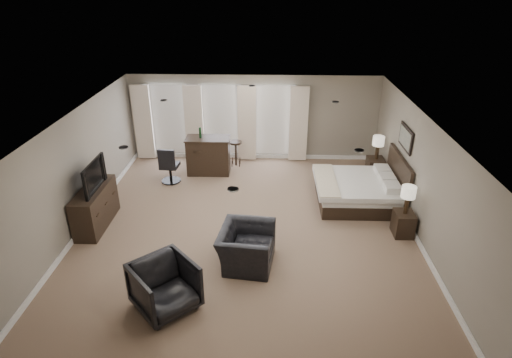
{
  "coord_description": "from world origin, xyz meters",
  "views": [
    {
      "loc": [
        0.5,
        -8.22,
        5.26
      ],
      "look_at": [
        0.2,
        0.4,
        1.1
      ],
      "focal_mm": 30.0,
      "sensor_mm": 36.0,
      "label": 1
    }
  ],
  "objects_px": {
    "nightstand_near": "(403,224)",
    "dresser": "(95,207)",
    "nightstand_far": "(375,168)",
    "bed": "(353,180)",
    "armchair_near": "(246,241)",
    "armchair_far": "(165,284)",
    "tv": "(91,186)",
    "bar_stool_right": "(236,153)",
    "desk_chair": "(170,164)",
    "bar_counter": "(208,155)",
    "bar_stool_left": "(199,162)",
    "lamp_far": "(378,148)",
    "lamp_near": "(407,200)"
  },
  "relations": [
    {
      "from": "nightstand_near",
      "to": "dresser",
      "type": "height_order",
      "value": "dresser"
    },
    {
      "from": "bar_stool_left",
      "to": "lamp_far",
      "type": "bearing_deg",
      "value": -0.71
    },
    {
      "from": "armchair_far",
      "to": "nightstand_far",
      "type": "bearing_deg",
      "value": 6.56
    },
    {
      "from": "dresser",
      "to": "armchair_far",
      "type": "bearing_deg",
      "value": -50.27
    },
    {
      "from": "armchair_far",
      "to": "bar_counter",
      "type": "xyz_separation_m",
      "value": [
        -0.0,
        5.59,
        0.05
      ]
    },
    {
      "from": "bar_stool_left",
      "to": "desk_chair",
      "type": "distance_m",
      "value": 0.87
    },
    {
      "from": "nightstand_near",
      "to": "lamp_near",
      "type": "xyz_separation_m",
      "value": [
        0.0,
        0.0,
        0.59
      ]
    },
    {
      "from": "bed",
      "to": "tv",
      "type": "bearing_deg",
      "value": -167.95
    },
    {
      "from": "nightstand_far",
      "to": "bed",
      "type": "bearing_deg",
      "value": -121.54
    },
    {
      "from": "bar_counter",
      "to": "bar_stool_left",
      "type": "xyz_separation_m",
      "value": [
        -0.27,
        -0.15,
        -0.14
      ]
    },
    {
      "from": "nightstand_far",
      "to": "dresser",
      "type": "height_order",
      "value": "dresser"
    },
    {
      "from": "nightstand_far",
      "to": "bar_stool_right",
      "type": "height_order",
      "value": "bar_stool_right"
    },
    {
      "from": "armchair_near",
      "to": "armchair_far",
      "type": "height_order",
      "value": "armchair_near"
    },
    {
      "from": "bed",
      "to": "tv",
      "type": "xyz_separation_m",
      "value": [
        -6.03,
        -1.29,
        0.36
      ]
    },
    {
      "from": "nightstand_near",
      "to": "armchair_far",
      "type": "xyz_separation_m",
      "value": [
        -4.72,
        -2.48,
        0.22
      ]
    },
    {
      "from": "nightstand_near",
      "to": "armchair_near",
      "type": "distance_m",
      "value": 3.61
    },
    {
      "from": "bar_counter",
      "to": "desk_chair",
      "type": "height_order",
      "value": "bar_counter"
    },
    {
      "from": "dresser",
      "to": "nightstand_far",
      "type": "bearing_deg",
      "value": 21.58
    },
    {
      "from": "lamp_far",
      "to": "bar_counter",
      "type": "height_order",
      "value": "lamp_far"
    },
    {
      "from": "dresser",
      "to": "desk_chair",
      "type": "distance_m",
      "value": 2.61
    },
    {
      "from": "lamp_near",
      "to": "bar_counter",
      "type": "distance_m",
      "value": 5.67
    },
    {
      "from": "armchair_far",
      "to": "bar_stool_right",
      "type": "height_order",
      "value": "armchair_far"
    },
    {
      "from": "bed",
      "to": "bar_stool_left",
      "type": "relative_size",
      "value": 2.46
    },
    {
      "from": "bar_stool_left",
      "to": "bar_stool_right",
      "type": "relative_size",
      "value": 1.06
    },
    {
      "from": "desk_chair",
      "to": "bar_stool_right",
      "type": "bearing_deg",
      "value": -140.25
    },
    {
      "from": "lamp_far",
      "to": "tv",
      "type": "xyz_separation_m",
      "value": [
        -6.92,
        -2.74,
        0.07
      ]
    },
    {
      "from": "bar_stool_right",
      "to": "desk_chair",
      "type": "xyz_separation_m",
      "value": [
        -1.73,
        -1.2,
        0.14
      ]
    },
    {
      "from": "bed",
      "to": "armchair_near",
      "type": "bearing_deg",
      "value": -133.99
    },
    {
      "from": "nightstand_far",
      "to": "bar_stool_left",
      "type": "height_order",
      "value": "bar_stool_left"
    },
    {
      "from": "armchair_near",
      "to": "bar_counter",
      "type": "relative_size",
      "value": 0.94
    },
    {
      "from": "armchair_far",
      "to": "bar_stool_left",
      "type": "bearing_deg",
      "value": 50.69
    },
    {
      "from": "lamp_far",
      "to": "bar_stool_left",
      "type": "distance_m",
      "value": 5.02
    },
    {
      "from": "armchair_far",
      "to": "desk_chair",
      "type": "height_order",
      "value": "desk_chair"
    },
    {
      "from": "nightstand_far",
      "to": "desk_chair",
      "type": "xyz_separation_m",
      "value": [
        -5.71,
        -0.42,
        0.22
      ]
    },
    {
      "from": "tv",
      "to": "bar_counter",
      "type": "bearing_deg",
      "value": -36.68
    },
    {
      "from": "dresser",
      "to": "bar_stool_right",
      "type": "distance_m",
      "value": 4.58
    },
    {
      "from": "dresser",
      "to": "armchair_far",
      "type": "distance_m",
      "value": 3.44
    },
    {
      "from": "nightstand_near",
      "to": "desk_chair",
      "type": "bearing_deg",
      "value": 156.54
    },
    {
      "from": "lamp_near",
      "to": "armchair_far",
      "type": "distance_m",
      "value": 5.35
    },
    {
      "from": "lamp_far",
      "to": "nightstand_far",
      "type": "bearing_deg",
      "value": 0.0
    },
    {
      "from": "bed",
      "to": "nightstand_near",
      "type": "distance_m",
      "value": 1.74
    },
    {
      "from": "bar_stool_right",
      "to": "lamp_far",
      "type": "bearing_deg",
      "value": -11.06
    },
    {
      "from": "bar_counter",
      "to": "nightstand_far",
      "type": "bearing_deg",
      "value": -2.51
    },
    {
      "from": "bed",
      "to": "lamp_far",
      "type": "xyz_separation_m",
      "value": [
        0.89,
        1.45,
        0.29
      ]
    },
    {
      "from": "lamp_near",
      "to": "bar_stool_left",
      "type": "height_order",
      "value": "lamp_near"
    },
    {
      "from": "bed",
      "to": "dresser",
      "type": "distance_m",
      "value": 6.17
    },
    {
      "from": "armchair_far",
      "to": "tv",
      "type": "bearing_deg",
      "value": 87.56
    },
    {
      "from": "nightstand_near",
      "to": "armchair_far",
      "type": "relative_size",
      "value": 0.55
    },
    {
      "from": "lamp_far",
      "to": "tv",
      "type": "bearing_deg",
      "value": -158.42
    },
    {
      "from": "bar_stool_right",
      "to": "armchair_near",
      "type": "bearing_deg",
      "value": -83.16
    }
  ]
}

